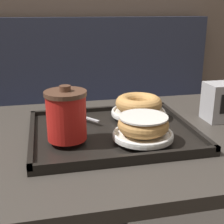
{
  "coord_description": "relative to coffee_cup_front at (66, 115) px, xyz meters",
  "views": [
    {
      "loc": [
        -0.17,
        -0.75,
        1.05
      ],
      "look_at": [
        -0.01,
        -0.01,
        0.79
      ],
      "focal_mm": 50.0,
      "sensor_mm": 36.0,
      "label": 1
    }
  ],
  "objects": [
    {
      "name": "napkin_dispenser",
      "position": [
        0.47,
        0.1,
        -0.03
      ],
      "size": [
        0.1,
        0.08,
        0.11
      ],
      "color": "#B7B7BC",
      "rests_on": "cafe_table"
    },
    {
      "name": "coffee_cup_front",
      "position": [
        0.0,
        0.0,
        0.0
      ],
      "size": [
        0.1,
        0.1,
        0.13
      ],
      "color": "red",
      "rests_on": "serving_tray"
    },
    {
      "name": "plate_with_chocolate_donut",
      "position": [
        0.18,
        -0.03,
        -0.05
      ],
      "size": [
        0.15,
        0.15,
        0.01
      ],
      "color": "white",
      "rests_on": "serving_tray"
    },
    {
      "name": "donut_chocolate_glazed",
      "position": [
        0.18,
        -0.03,
        -0.03
      ],
      "size": [
        0.12,
        0.12,
        0.04
      ],
      "color": "tan",
      "rests_on": "plate_with_chocolate_donut"
    },
    {
      "name": "spoon",
      "position": [
        0.03,
        0.17,
        -0.05
      ],
      "size": [
        0.1,
        0.12,
        0.01
      ],
      "rotation": [
        0.0,
        0.0,
        2.23
      ],
      "color": "silver",
      "rests_on": "serving_tray"
    },
    {
      "name": "cafe_table",
      "position": [
        0.13,
        0.06,
        -0.25
      ],
      "size": [
        0.92,
        0.64,
        0.73
      ],
      "color": "#38332D",
      "rests_on": "ground_plane"
    },
    {
      "name": "booth_bench",
      "position": [
        0.19,
        0.93,
        -0.5
      ],
      "size": [
        1.43,
        0.44,
        1.0
      ],
      "color": "#33384C",
      "rests_on": "ground_plane"
    },
    {
      "name": "donut_plain",
      "position": [
        0.22,
        0.13,
        -0.03
      ],
      "size": [
        0.13,
        0.13,
        0.04
      ],
      "color": "tan",
      "rests_on": "plate_with_plain_donut"
    },
    {
      "name": "plate_with_plain_donut",
      "position": [
        0.22,
        0.13,
        -0.05
      ],
      "size": [
        0.16,
        0.16,
        0.01
      ],
      "color": "white",
      "rests_on": "serving_tray"
    },
    {
      "name": "serving_tray",
      "position": [
        0.12,
        0.05,
        -0.08
      ],
      "size": [
        0.42,
        0.35,
        0.02
      ],
      "color": "black",
      "rests_on": "cafe_table"
    }
  ]
}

